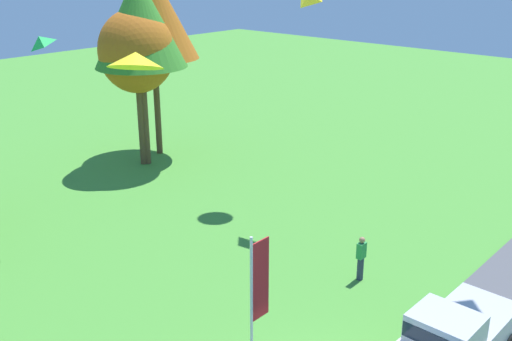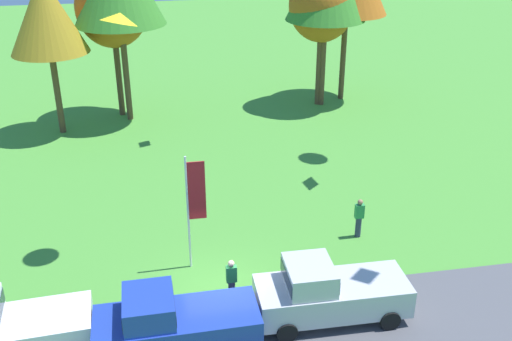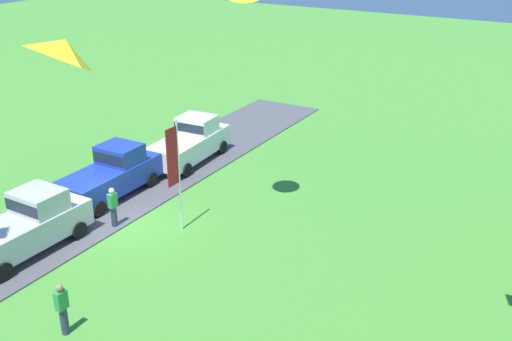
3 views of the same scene
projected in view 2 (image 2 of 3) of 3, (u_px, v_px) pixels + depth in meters
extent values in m
plane|color=#478E33|center=(220.00, 297.00, 21.02)|extent=(120.00, 120.00, 0.00)
cube|color=#4C4C51|center=(228.00, 338.00, 19.06)|extent=(36.00, 4.40, 0.06)
cube|color=white|center=(7.00, 335.00, 17.94)|extent=(5.11, 2.22, 1.00)
cylinder|color=black|center=(69.00, 320.00, 19.32)|extent=(0.69, 0.28, 0.68)
cube|color=#1E389E|center=(177.00, 327.00, 18.24)|extent=(5.03, 1.99, 1.00)
cube|color=#1E389E|center=(149.00, 307.00, 17.71)|extent=(1.53, 1.79, 0.80)
cube|color=#19232D|center=(149.00, 307.00, 17.71)|extent=(1.56, 1.75, 0.44)
cylinder|color=black|center=(122.00, 328.00, 18.96)|extent=(0.68, 0.25, 0.68)
cylinder|color=black|center=(228.00, 314.00, 19.56)|extent=(0.68, 0.25, 0.68)
cube|color=#B7B7BC|center=(332.00, 296.00, 19.64)|extent=(5.02, 1.96, 1.00)
cube|color=#B7B7BC|center=(309.00, 275.00, 19.13)|extent=(1.52, 1.78, 0.80)
cube|color=#19232D|center=(309.00, 275.00, 19.13)|extent=(1.55, 1.74, 0.44)
cylinder|color=black|center=(287.00, 332.00, 18.80)|extent=(0.68, 0.25, 0.68)
cylinder|color=black|center=(276.00, 296.00, 20.40)|extent=(0.68, 0.25, 0.68)
cylinder|color=black|center=(390.00, 320.00, 19.31)|extent=(0.68, 0.25, 0.68)
cylinder|color=black|center=(371.00, 286.00, 20.91)|extent=(0.68, 0.25, 0.68)
cylinder|color=#2D334C|center=(358.00, 227.00, 24.46)|extent=(0.24, 0.24, 0.88)
cube|color=#2D8E47|center=(360.00, 211.00, 24.14)|extent=(0.36, 0.22, 0.60)
sphere|color=#9E7051|center=(360.00, 202.00, 23.96)|extent=(0.22, 0.22, 0.22)
cylinder|color=#2D334C|center=(232.00, 292.00, 20.58)|extent=(0.24, 0.24, 0.88)
cube|color=#2D8E47|center=(231.00, 274.00, 20.26)|extent=(0.36, 0.22, 0.60)
sphere|color=beige|center=(231.00, 263.00, 20.08)|extent=(0.22, 0.22, 0.22)
cylinder|color=brown|center=(58.00, 93.00, 34.02)|extent=(0.36, 0.36, 4.70)
cone|color=olive|center=(46.00, 14.00, 32.09)|extent=(4.23, 4.23, 4.23)
cylinder|color=brown|center=(119.00, 78.00, 36.67)|extent=(0.36, 0.36, 4.70)
ellipsoid|color=#B25B19|center=(112.00, 8.00, 34.83)|extent=(4.23, 4.23, 4.65)
cylinder|color=brown|center=(126.00, 73.00, 35.72)|extent=(0.36, 0.36, 5.81)
cylinder|color=brown|center=(319.00, 70.00, 38.52)|extent=(0.36, 0.36, 4.53)
ellipsoid|color=#B25B19|center=(322.00, 5.00, 36.75)|extent=(4.08, 4.08, 4.48)
cylinder|color=brown|center=(323.00, 63.00, 38.25)|extent=(0.36, 0.36, 5.51)
cylinder|color=brown|center=(343.00, 57.00, 39.33)|extent=(0.36, 0.36, 5.68)
cylinder|color=silver|center=(188.00, 214.00, 21.72)|extent=(0.08, 0.08, 4.57)
cube|color=red|center=(197.00, 191.00, 21.39)|extent=(0.64, 0.04, 2.29)
cone|color=yellow|center=(119.00, 18.00, 20.11)|extent=(1.83, 1.82, 0.68)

